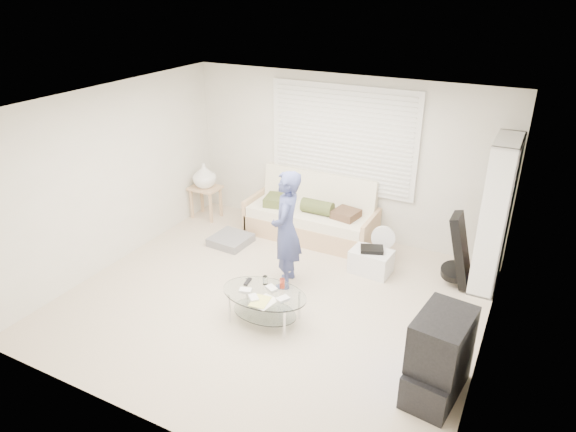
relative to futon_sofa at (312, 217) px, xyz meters
The scene contains 13 objects.
ground 1.93m from the futon_sofa, 80.12° to the right, with size 5.00×5.00×0.00m, color #B7A58E.
room_shell 1.94m from the futon_sofa, 76.84° to the right, with size 5.02×4.52×2.51m.
window_blinds 1.31m from the futon_sofa, 45.15° to the left, with size 2.32×0.08×1.62m.
futon_sofa is the anchor object (origin of this frame).
grey_floor_pillow 1.31m from the futon_sofa, 140.85° to the right, with size 0.55×0.55×0.12m, color slate.
side_table 1.94m from the futon_sofa, behind, with size 0.49×0.39×0.97m.
bookshelf 2.74m from the futon_sofa, ahead, with size 0.32×0.84×2.01m.
guitar_case 2.36m from the futon_sofa, 10.17° to the right, with size 0.39×0.37×0.99m.
floor_fan 1.29m from the futon_sofa, 11.93° to the right, with size 0.35×0.23×0.57m.
storage_bin 1.36m from the futon_sofa, 27.42° to the right, with size 0.58×0.42×0.39m.
tv_unit 3.58m from the futon_sofa, 45.10° to the right, with size 0.55×0.88×0.91m.
coffee_table 2.32m from the futon_sofa, 78.89° to the right, with size 1.07×0.70×0.51m.
standing_person 1.54m from the futon_sofa, 78.30° to the right, with size 0.58×0.38×1.60m, color #384171.
Camera 1 is at (2.69, -4.79, 3.73)m, focal length 32.00 mm.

